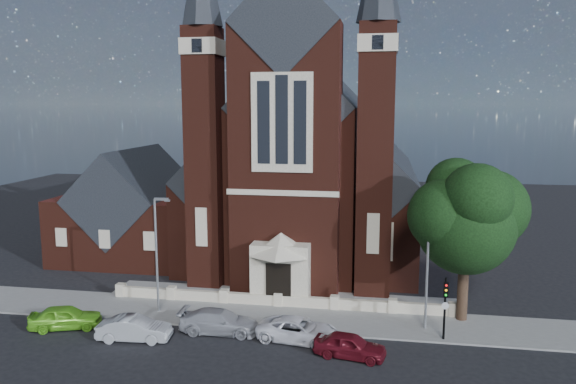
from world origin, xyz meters
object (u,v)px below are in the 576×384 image
(church, at_px, (309,167))
(car_silver_b, at_px, (220,322))
(street_lamp_left, at_px, (157,248))
(street_lamp_right, at_px, (429,260))
(traffic_signal, at_px, (445,301))
(car_dark_red, at_px, (350,345))
(car_white_suv, at_px, (299,330))
(street_tree, at_px, (468,219))
(parish_hall, at_px, (135,214))
(car_lime_van, at_px, (66,317))
(car_silver_a, at_px, (134,329))

(church, relative_size, car_silver_b, 6.86)
(street_lamp_left, xyz_separation_m, car_silver_b, (5.09, -2.63, -3.86))
(church, bearing_deg, street_lamp_left, -112.66)
(street_lamp_right, distance_m, traffic_signal, 2.71)
(traffic_signal, xyz_separation_m, car_dark_red, (-5.50, -3.15, -1.88))
(church, distance_m, car_dark_red, 25.43)
(car_white_suv, bearing_deg, street_tree, -57.56)
(street_tree, xyz_separation_m, car_dark_red, (-7.10, -6.44, -6.25))
(parish_hall, distance_m, car_silver_b, 21.47)
(street_lamp_right, bearing_deg, car_dark_red, -134.15)
(street_lamp_left, height_order, car_lime_van, street_lamp_left)
(car_lime_van, xyz_separation_m, car_silver_b, (9.96, 1.01, -0.02))
(street_lamp_left, relative_size, car_dark_red, 1.96)
(church, height_order, street_lamp_right, church)
(car_white_suv, bearing_deg, traffic_signal, -72.75)
(parish_hall, distance_m, traffic_signal, 31.20)
(street_lamp_left, xyz_separation_m, traffic_signal, (18.91, -1.57, -2.02))
(church, xyz_separation_m, car_silver_a, (-7.63, -23.55, -7.45))
(parish_hall, relative_size, traffic_signal, 3.05)
(car_silver_b, bearing_deg, car_white_suv, -95.08)
(church, bearing_deg, parish_hall, -162.84)
(car_silver_a, xyz_separation_m, car_dark_red, (13.13, -0.12, -0.03))
(church, xyz_separation_m, street_lamp_left, (-7.91, -18.94, -3.59))
(street_tree, bearing_deg, car_silver_a, -162.65)
(car_silver_a, bearing_deg, car_white_suv, -86.90)
(parish_hall, bearing_deg, street_lamp_right, -28.22)
(street_lamp_right, height_order, car_silver_b, street_lamp_right)
(street_lamp_right, distance_m, car_silver_b, 13.73)
(street_lamp_right, bearing_deg, street_tree, 34.26)
(traffic_signal, xyz_separation_m, car_white_suv, (-8.72, -1.45, -1.88))
(street_lamp_left, bearing_deg, car_silver_b, -27.34)
(street_lamp_right, bearing_deg, car_white_suv, -158.81)
(car_silver_b, bearing_deg, church, -8.06)
(street_tree, bearing_deg, car_white_suv, -155.34)
(traffic_signal, height_order, car_silver_b, traffic_signal)
(car_silver_a, xyz_separation_m, car_white_suv, (9.90, 1.58, -0.03))
(car_silver_a, bearing_deg, street_tree, -78.62)
(church, relative_size, car_dark_red, 8.44)
(street_lamp_right, distance_m, car_silver_a, 18.71)
(car_dark_red, bearing_deg, car_white_suv, 72.41)
(church, distance_m, car_silver_a, 25.85)
(street_lamp_left, bearing_deg, car_lime_van, -143.24)
(street_lamp_left, relative_size, traffic_signal, 2.02)
(church, height_order, car_silver_a, church)
(church, bearing_deg, car_silver_a, -107.94)
(car_dark_red, bearing_deg, street_lamp_right, -33.94)
(street_tree, height_order, street_lamp_left, street_tree)
(church, bearing_deg, traffic_signal, -61.80)
(traffic_signal, relative_size, car_white_suv, 0.79)
(church, bearing_deg, car_white_suv, -84.08)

